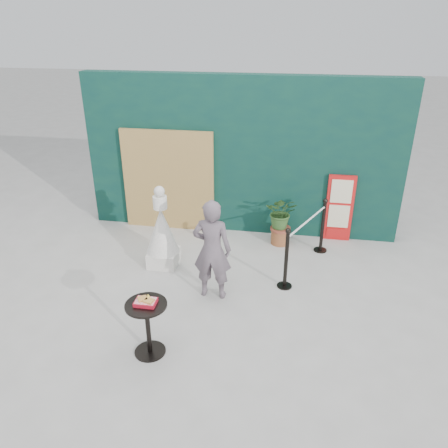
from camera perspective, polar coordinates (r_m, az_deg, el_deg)
ground at (r=6.29m, az=-1.88°, el=-12.99°), size 60.00×60.00×0.00m
back_wall at (r=8.38m, az=2.25°, el=8.79°), size 6.00×0.30×3.00m
bamboo_fence at (r=8.63m, az=-7.29°, el=5.60°), size 1.80×0.08×2.00m
woman at (r=6.45m, az=-1.58°, el=-3.39°), size 0.59×0.39×1.59m
menu_board at (r=8.47m, az=14.83°, el=1.99°), size 0.50×0.07×1.30m
statue at (r=7.43m, az=-8.08°, el=-1.29°), size 0.57×0.57×1.45m
cafe_table at (r=5.62m, az=-9.97°, el=-12.34°), size 0.52×0.52×0.75m
food_basket at (r=5.45m, az=-10.18°, el=-9.92°), size 0.26×0.19×0.11m
planter at (r=8.14m, az=7.49°, el=0.96°), size 0.56×0.49×0.96m
stanchion_barrier at (r=7.44m, az=10.63°, el=-2.30°), size 0.84×1.54×1.03m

